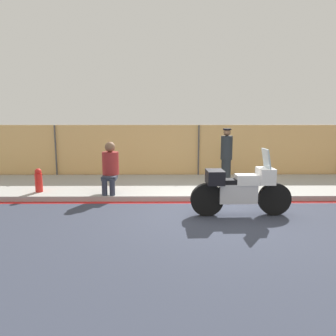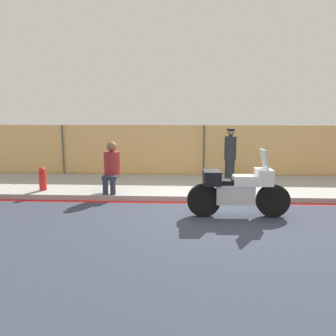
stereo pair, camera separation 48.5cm
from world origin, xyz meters
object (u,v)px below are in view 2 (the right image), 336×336
officer_standing (230,156)px  fire_hydrant (43,179)px  person_seated_on_curb (112,164)px  motorcycle (238,190)px

officer_standing → fire_hydrant: (-5.23, -1.17, -0.53)m
person_seated_on_curb → fire_hydrant: (-1.93, 0.04, -0.42)m
officer_standing → fire_hydrant: officer_standing is taller
motorcycle → fire_hydrant: motorcycle is taller
motorcycle → person_seated_on_curb: 3.50m
officer_standing → person_seated_on_curb: bearing=-159.8°
person_seated_on_curb → motorcycle: bearing=-27.6°
motorcycle → officer_standing: bearing=84.2°
officer_standing → fire_hydrant: 5.38m
person_seated_on_curb → fire_hydrant: size_ratio=2.11×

